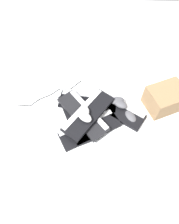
{
  "coord_description": "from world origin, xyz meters",
  "views": [
    {
      "loc": [
        -0.72,
        -0.05,
        1.29
      ],
      "look_at": [
        0.04,
        -0.02,
        0.04
      ],
      "focal_mm": 32.0,
      "sensor_mm": 36.0,
      "label": 1
    }
  ],
  "objects": [
    {
      "name": "mouse_5",
      "position": [
        0.15,
        -0.23,
        0.05
      ],
      "size": [
        0.09,
        0.12,
        0.04
      ],
      "primitive_type": "ellipsoid",
      "rotation": [
        0.0,
        0.0,
        1.8
      ],
      "color": "#4C4C51",
      "rests_on": "keyboard_3"
    },
    {
      "name": "keyboard_1",
      "position": [
        0.02,
        0.07,
        0.01
      ],
      "size": [
        0.46,
        0.31,
        0.03
      ],
      "color": "black",
      "rests_on": "ground"
    },
    {
      "name": "cardboard_box",
      "position": [
        0.15,
        -0.58,
        0.09
      ],
      "size": [
        0.29,
        0.32,
        0.17
      ],
      "primitive_type": "cube",
      "rotation": [
        0.0,
        0.0,
        1.98
      ],
      "color": "olive",
      "rests_on": "ground"
    },
    {
      "name": "mouse_1",
      "position": [
        -0.03,
        -0.04,
        0.05
      ],
      "size": [
        0.08,
        0.12,
        0.04
      ],
      "primitive_type": "ellipsoid",
      "rotation": [
        0.0,
        0.0,
        4.56
      ],
      "color": "black",
      "rests_on": "keyboard_2"
    },
    {
      "name": "keyboard_4",
      "position": [
        0.03,
        0.02,
        0.04
      ],
      "size": [
        0.43,
        0.4,
        0.03
      ],
      "color": "black",
      "rests_on": "keyboard_1"
    },
    {
      "name": "mouse_2",
      "position": [
        0.12,
        -0.25,
        0.05
      ],
      "size": [
        0.12,
        0.13,
        0.04
      ],
      "primitive_type": "ellipsoid",
      "rotation": [
        0.0,
        0.0,
        0.99
      ],
      "color": "#4C4C51",
      "rests_on": "keyboard_3"
    },
    {
      "name": "keyboard_2",
      "position": [
        -0.08,
        -0.03,
        0.01
      ],
      "size": [
        0.34,
        0.46,
        0.03
      ],
      "color": "black",
      "rests_on": "ground"
    },
    {
      "name": "keyboard_0",
      "position": [
        0.16,
        -0.01,
        0.01
      ],
      "size": [
        0.2,
        0.45,
        0.03
      ],
      "color": "black",
      "rests_on": "ground"
    },
    {
      "name": "mouse_4",
      "position": [
        -0.01,
        0.01,
        0.11
      ],
      "size": [
        0.12,
        0.09,
        0.04
      ],
      "primitive_type": "ellipsoid",
      "rotation": [
        0.0,
        0.0,
        2.94
      ],
      "color": "silver",
      "rests_on": "keyboard_5"
    },
    {
      "name": "keyboard_3",
      "position": [
        0.1,
        -0.22,
        0.01
      ],
      "size": [
        0.36,
        0.45,
        0.03
      ],
      "color": "black",
      "rests_on": "ground"
    },
    {
      "name": "keyboard_5",
      "position": [
        0.01,
        -0.02,
        0.07
      ],
      "size": [
        0.44,
        0.38,
        0.03
      ],
      "color": "black",
      "rests_on": "keyboard_4"
    },
    {
      "name": "cable_0",
      "position": [
        0.22,
        0.29,
        0.0
      ],
      "size": [
        0.27,
        0.49,
        0.01
      ],
      "color": "black",
      "rests_on": "ground"
    },
    {
      "name": "mouse_3",
      "position": [
        0.03,
        -0.33,
        0.02
      ],
      "size": [
        0.13,
        0.11,
        0.04
      ],
      "primitive_type": "ellipsoid",
      "rotation": [
        0.0,
        0.0,
        3.66
      ],
      "color": "#4C4C51",
      "rests_on": "ground"
    },
    {
      "name": "ground_plane",
      "position": [
        0.0,
        0.0,
        0.0
      ],
      "size": [
        3.2,
        3.2,
        0.0
      ],
      "primitive_type": "plane",
      "color": "white"
    },
    {
      "name": "mouse_0",
      "position": [
        -0.03,
        0.01,
        0.11
      ],
      "size": [
        0.12,
        0.13,
        0.04
      ],
      "primitive_type": "ellipsoid",
      "rotation": [
        0.0,
        0.0,
        4.03
      ],
      "color": "silver",
      "rests_on": "keyboard_5"
    }
  ]
}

